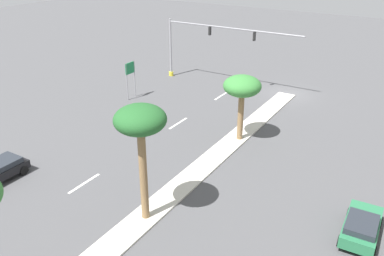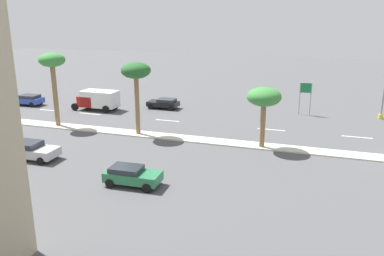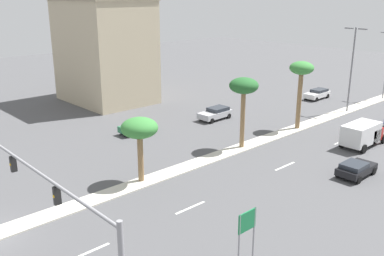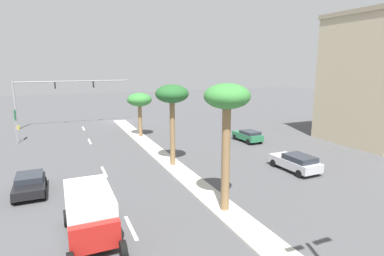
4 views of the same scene
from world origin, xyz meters
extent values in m
plane|color=#4C4C4F|center=(0.00, 25.65, 0.00)|extent=(160.00, 160.00, 0.00)
cube|color=silver|center=(5.76, 4.00, 0.01)|extent=(0.20, 2.80, 0.01)
cube|color=silver|center=(5.76, 12.25, 0.01)|extent=(0.20, 2.80, 0.01)
cube|color=silver|center=(5.76, 23.75, 0.01)|extent=(0.20, 2.80, 0.01)
cylinder|color=gray|center=(14.16, 1.01, 3.39)|extent=(0.24, 0.24, 6.78)
cylinder|color=gold|center=(14.16, 1.01, 0.25)|extent=(0.53, 0.53, 0.50)
cylinder|color=gray|center=(6.34, 1.01, 6.47)|extent=(15.65, 0.16, 0.16)
cube|color=black|center=(8.94, 1.01, 5.92)|extent=(0.20, 0.32, 0.90)
sphere|color=yellow|center=(8.94, 0.89, 5.92)|extent=(0.18, 0.18, 0.18)
cube|color=black|center=(3.73, 1.01, 5.92)|extent=(0.20, 0.32, 0.90)
sphere|color=yellow|center=(3.73, 0.89, 5.92)|extent=(0.18, 0.18, 0.18)
cylinder|color=gray|center=(13.37, 8.79, 1.88)|extent=(0.10, 0.10, 3.77)
cylinder|color=gray|center=(13.37, 10.01, 1.88)|extent=(0.10, 0.10, 3.77)
cube|color=#19723F|center=(13.37, 9.40, 3.20)|extent=(0.08, 1.35, 1.13)
cylinder|color=olive|center=(-0.30, 12.34, 2.12)|extent=(0.47, 0.47, 4.00)
ellipsoid|color=#387F38|center=(-0.30, 12.34, 4.64)|extent=(2.97, 2.97, 1.64)
cylinder|color=olive|center=(-0.06, 24.55, 2.99)|extent=(0.45, 0.45, 5.73)
ellipsoid|color=#235B28|center=(-0.06, 24.55, 6.35)|extent=(2.84, 2.84, 1.56)
cube|color=#287047|center=(-11.11, 19.64, 0.65)|extent=(1.90, 3.95, 0.67)
cube|color=#262B33|center=(-11.13, 20.12, 1.16)|extent=(1.66, 2.20, 0.35)
cylinder|color=black|center=(-10.22, 18.31, 0.32)|extent=(0.24, 0.65, 0.64)
cylinder|color=black|center=(-11.89, 18.25, 0.32)|extent=(0.24, 0.65, 0.64)
cylinder|color=black|center=(-10.33, 21.03, 0.32)|extent=(0.24, 0.65, 0.64)
cylinder|color=black|center=(-11.99, 20.96, 0.32)|extent=(0.24, 0.65, 0.64)
cube|color=#262B33|center=(11.09, 25.96, 1.08)|extent=(1.72, 2.13, 0.38)
cylinder|color=black|center=(10.18, 25.09, 0.32)|extent=(0.22, 0.64, 0.64)
cylinder|color=black|center=(12.00, 25.09, 0.32)|extent=(0.22, 0.64, 0.64)
camera|label=1|loc=(-12.45, 39.54, 14.86)|focal=37.73mm
camera|label=2|loc=(-34.01, 7.79, 11.55)|focal=37.06mm
camera|label=3|loc=(26.35, -6.59, 14.81)|focal=40.24mm
camera|label=4|loc=(8.95, 49.30, 8.69)|focal=29.07mm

